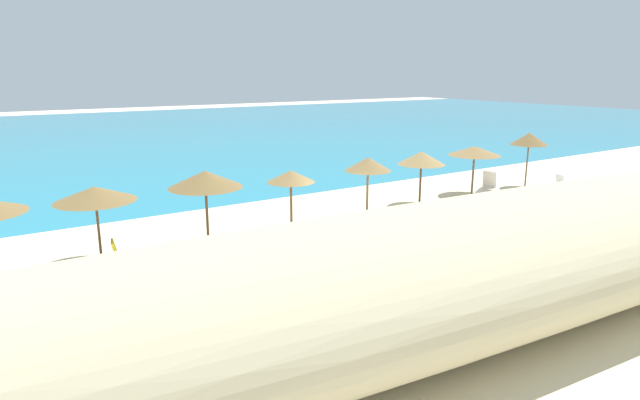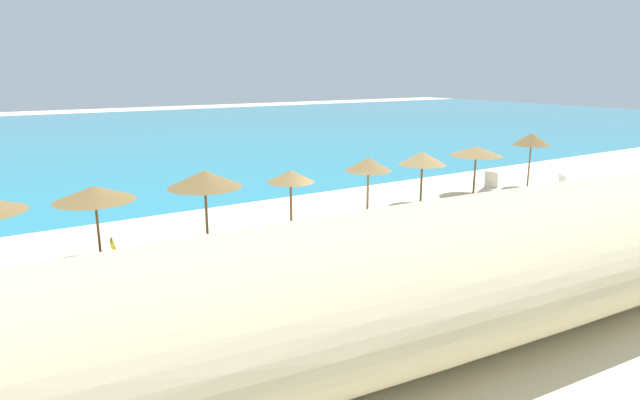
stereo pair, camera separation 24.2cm
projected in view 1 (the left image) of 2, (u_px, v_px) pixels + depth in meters
ground_plane at (350, 235)px, 20.66m from camera, size 160.00×160.00×0.00m
sea_water at (115, 135)px, 52.57m from camera, size 160.00×64.49×0.01m
dune_ridge at (503, 257)px, 13.61m from camera, size 54.36×9.63×3.14m
beach_umbrella_1 at (95, 194)px, 17.25m from camera, size 2.60×2.60×2.57m
beach_umbrella_2 at (205, 179)px, 19.01m from camera, size 2.65×2.65×2.74m
beach_umbrella_3 at (291, 176)px, 21.16m from camera, size 1.91×1.91×2.36m
beach_umbrella_4 at (368, 164)px, 22.99m from camera, size 2.03×2.03×2.57m
beach_umbrella_5 at (421, 158)px, 24.93m from camera, size 2.22×2.22×2.54m
beach_umbrella_6 at (475, 151)px, 26.94m from camera, size 2.62×2.62×2.49m
beach_umbrella_7 at (529, 139)px, 28.65m from camera, size 1.96×1.96×2.97m
lounge_chair_0 at (550, 185)px, 27.82m from camera, size 1.67×1.11×0.94m
lounge_chair_1 at (487, 187)px, 27.20m from camera, size 1.71×1.32×1.16m
lounge_chair_2 at (99, 259)px, 16.90m from camera, size 1.61×0.92×0.95m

